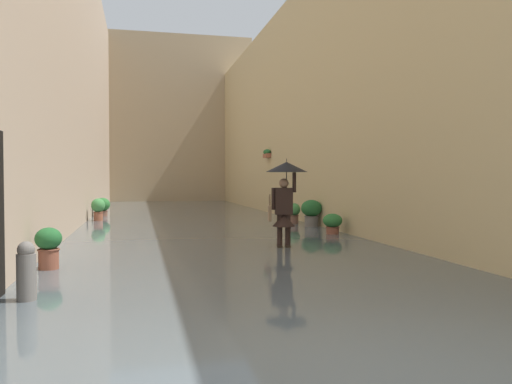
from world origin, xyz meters
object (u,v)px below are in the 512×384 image
potted_plant_mid_right (48,247)px  mooring_bollard (26,273)px  person_wading (285,189)px  potted_plant_far_left (294,213)px  potted_plant_near_right (103,206)px  potted_plant_mid_left (333,223)px  potted_plant_far_right (98,208)px  potted_plant_near_left (312,212)px

potted_plant_mid_right → mooring_bollard: 2.25m
person_wading → potted_plant_far_left: person_wading is taller
person_wading → potted_plant_near_right: person_wading is taller
potted_plant_far_left → potted_plant_mid_right: (6.50, 7.19, 0.01)m
potted_plant_mid_left → potted_plant_far_left: bearing=-88.6°
potted_plant_mid_left → potted_plant_mid_right: potted_plant_mid_right is taller
mooring_bollard → potted_plant_mid_left: bearing=-136.5°
potted_plant_far_left → potted_plant_far_right: potted_plant_far_right is taller
person_wading → potted_plant_near_right: (4.52, -10.11, -0.90)m
potted_plant_far_right → mooring_bollard: potted_plant_far_right is taller
potted_plant_far_right → potted_plant_mid_left: size_ratio=1.38×
potted_plant_far_left → potted_plant_mid_left: size_ratio=1.20×
mooring_bollard → person_wading: bearing=-138.8°
potted_plant_far_left → potted_plant_mid_right: potted_plant_mid_right is taller
potted_plant_far_right → potted_plant_near_right: 2.06m
potted_plant_near_left → mooring_bollard: 10.55m
potted_plant_far_right → potted_plant_mid_left: 8.76m
potted_plant_far_left → mooring_bollard: size_ratio=0.92×
mooring_bollard → potted_plant_near_right: bearing=-89.9°
potted_plant_near_left → potted_plant_mid_right: potted_plant_near_left is taller
potted_plant_far_right → potted_plant_mid_left: (-6.52, 5.85, -0.14)m
potted_plant_near_left → potted_plant_far_left: bearing=-80.2°
potted_plant_mid_right → potted_plant_far_right: bearing=-90.4°
person_wading → potted_plant_mid_left: bearing=-132.0°
potted_plant_near_left → mooring_bollard: bearing=51.2°
mooring_bollard → potted_plant_mid_right: bearing=-87.3°
potted_plant_far_left → potted_plant_near_left: potted_plant_near_left is taller
potted_plant_near_right → potted_plant_mid_right: potted_plant_near_right is taller
mooring_bollard → potted_plant_far_left: bearing=-124.1°
potted_plant_mid_right → mooring_bollard: bearing=92.7°
potted_plant_near_left → potted_plant_far_right: bearing=-29.5°
potted_plant_far_left → potted_plant_mid_right: bearing=47.9°
potted_plant_near_left → potted_plant_near_right: (6.63, -5.82, -0.07)m
potted_plant_mid_left → potted_plant_near_left: size_ratio=0.69×
potted_plant_far_left → potted_plant_mid_right: 9.69m
potted_plant_near_left → potted_plant_near_right: size_ratio=1.14×
potted_plant_near_right → mooring_bollard: mooring_bollard is taller
potted_plant_mid_left → person_wading: bearing=48.0°
potted_plant_far_right → potted_plant_mid_right: 9.74m
potted_plant_near_left → potted_plant_near_right: 8.82m
person_wading → potted_plant_far_right: (4.54, -8.04, -0.85)m
mooring_bollard → potted_plant_far_right: bearing=-89.8°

